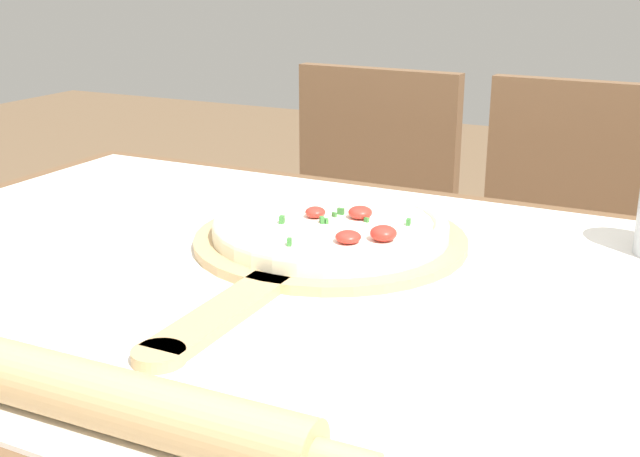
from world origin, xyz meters
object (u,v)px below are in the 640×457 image
Objects in this scene: chair_left at (357,246)px; chair_right at (562,279)px; pizza_peel at (322,246)px; rolling_pin at (124,403)px; pizza at (331,226)px.

chair_left is 0.44m from chair_right.
rolling_pin reaches higher than pizza_peel.
pizza is 0.46m from rolling_pin.
rolling_pin reaches higher than pizza.
pizza_peel is 0.61× the size of chair_right.
pizza_peel is 0.44m from rolling_pin.
chair_left is (-0.26, 0.70, -0.26)m from pizza_peel.
rolling_pin is at bearing -71.90° from chair_left.
chair_left reaches higher than pizza.
chair_left and chair_right have the same top height.
pizza is 0.33× the size of chair_left.
pizza_peel is 0.61× the size of chair_left.
pizza is at bearing -66.05° from chair_left.
pizza is at bearing 88.25° from pizza_peel.
rolling_pin is 0.45× the size of chair_left.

